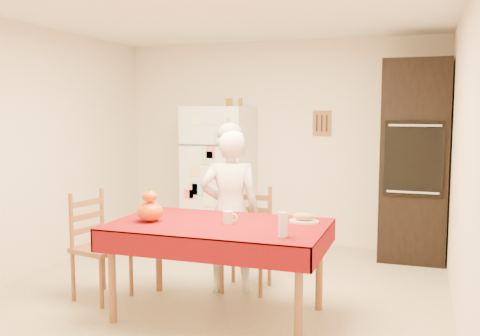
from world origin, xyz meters
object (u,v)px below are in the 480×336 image
at_px(dining_table, 219,232).
at_px(wine_glass, 283,224).
at_px(pumpkin_lower, 150,212).
at_px(bread_plate, 304,221).
at_px(seated_woman, 230,211).
at_px(coffee_mug, 228,217).
at_px(chair_far, 248,234).
at_px(chair_left, 96,241).
at_px(refrigerator, 219,176).
at_px(oven_cabinet, 414,161).

xyz_separation_m(dining_table, wine_glass, (0.59, -0.27, 0.16)).
bearing_deg(pumpkin_lower, bread_plate, 16.51).
relative_size(dining_table, wine_glass, 9.66).
bearing_deg(seated_woman, dining_table, 81.49).
height_order(coffee_mug, wine_glass, wine_glass).
height_order(dining_table, bread_plate, bread_plate).
distance_m(dining_table, bread_plate, 0.69).
bearing_deg(dining_table, chair_far, 89.29).
height_order(wine_glass, bread_plate, wine_glass).
xyz_separation_m(chair_far, chair_left, (-1.19, -0.68, 0.00)).
relative_size(refrigerator, bread_plate, 7.08).
bearing_deg(wine_glass, bread_plate, 85.26).
relative_size(wine_glass, bread_plate, 0.73).
xyz_separation_m(chair_far, pumpkin_lower, (-0.56, -0.84, 0.33)).
xyz_separation_m(refrigerator, pumpkin_lower, (0.29, -2.31, -0.01)).
bearing_deg(chair_far, dining_table, -92.80).
distance_m(refrigerator, wine_glass, 2.86).
distance_m(pumpkin_lower, wine_glass, 1.16).
relative_size(chair_left, bread_plate, 3.96).
bearing_deg(refrigerator, seated_woman, -65.76).
distance_m(coffee_mug, wine_glass, 0.59).
bearing_deg(coffee_mug, oven_cabinet, 58.71).
height_order(pumpkin_lower, wine_glass, wine_glass).
bearing_deg(seated_woman, pumpkin_lower, 38.18).
height_order(oven_cabinet, seated_woman, oven_cabinet).
xyz_separation_m(refrigerator, dining_table, (0.84, -2.20, -0.16)).
relative_size(oven_cabinet, dining_table, 1.29).
height_order(chair_far, coffee_mug, chair_far).
bearing_deg(pumpkin_lower, oven_cabinet, 49.89).
bearing_deg(coffee_mug, dining_table, -169.55).
xyz_separation_m(oven_cabinet, bread_plate, (-0.80, -2.01, -0.33)).
bearing_deg(chair_left, pumpkin_lower, -92.73).
bearing_deg(refrigerator, oven_cabinet, 1.18).
distance_m(oven_cabinet, bread_plate, 2.18).
relative_size(oven_cabinet, bread_plate, 9.17).
bearing_deg(seated_woman, oven_cabinet, -152.76).
xyz_separation_m(chair_left, seated_woman, (1.06, 0.53, 0.24)).
xyz_separation_m(oven_cabinet, chair_left, (-2.62, -2.19, -0.59)).
height_order(dining_table, coffee_mug, coffee_mug).
xyz_separation_m(oven_cabinet, pumpkin_lower, (-1.99, -2.36, -0.26)).
height_order(refrigerator, seated_woman, refrigerator).
height_order(chair_far, bread_plate, chair_far).
height_order(refrigerator, dining_table, refrigerator).
relative_size(seated_woman, wine_glass, 8.45).
bearing_deg(seated_woman, bread_plate, 135.78).
xyz_separation_m(refrigerator, bread_plate, (1.48, -1.96, -0.08)).
distance_m(refrigerator, pumpkin_lower, 2.33).
height_order(seated_woman, wine_glass, seated_woman).
xyz_separation_m(refrigerator, oven_cabinet, (2.28, 0.05, 0.25)).
height_order(seated_woman, pumpkin_lower, seated_woman).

